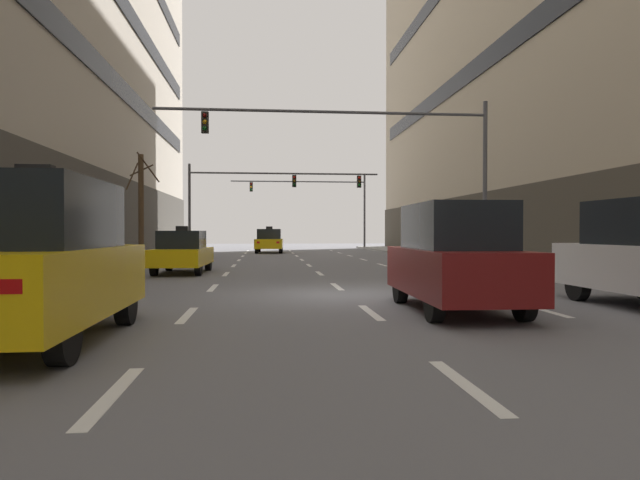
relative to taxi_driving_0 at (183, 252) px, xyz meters
The scene contains 35 objects.
ground_plane 9.10m from the taxi_driving_0, 56.66° to the right, with size 120.00×120.00×0.00m, color slate.
lane_stripe_l1_s2 15.68m from the taxi_driving_0, 84.11° to the right, with size 0.16×2.00×0.01m, color silver.
lane_stripe_l1_s3 10.73m from the taxi_driving_0, 81.37° to the right, with size 0.16×2.00×0.01m, color silver.
lane_stripe_l1_s4 5.86m from the taxi_driving_0, 73.94° to the right, with size 0.16×2.00×0.01m, color silver.
lane_stripe_l1_s5 1.87m from the taxi_driving_0, 19.80° to the right, with size 0.16×2.00×0.01m, color silver.
lane_stripe_l1_s6 4.77m from the taxi_driving_0, 70.03° to the left, with size 0.16×2.00×0.01m, color silver.
lane_stripe_l1_s7 9.59m from the taxi_driving_0, 80.32° to the left, with size 0.16×2.00×0.01m, color silver.
lane_stripe_l1_s8 14.53m from the taxi_driving_0, 83.64° to the left, with size 0.16×2.00×0.01m, color silver.
lane_stripe_l1_s9 19.50m from the taxi_driving_0, 85.27° to the left, with size 0.16×2.00×0.01m, color silver.
lane_stripe_l1_s10 24.49m from the taxi_driving_0, 86.24° to the left, with size 0.16×2.00×0.01m, color silver.
lane_stripe_l2_s2 16.37m from the taxi_driving_0, 72.26° to the right, with size 0.16×2.00×0.01m, color silver.
lane_stripe_l2_s3 11.72m from the taxi_driving_0, 64.77° to the right, with size 0.16×2.00×0.01m, color silver.
lane_stripe_l2_s4 7.52m from the taxi_driving_0, 48.22° to the right, with size 0.16×2.00×0.01m, color silver.
lane_stripe_l2_s5 5.08m from the taxi_driving_0, ahead, with size 0.16×2.00×0.01m, color silver.
lane_stripe_l2_s6 6.71m from the taxi_driving_0, 41.57° to the left, with size 0.16×2.00×0.01m, color silver.
lane_stripe_l2_s7 10.69m from the taxi_driving_0, 62.12° to the left, with size 0.16×2.00×0.01m, color silver.
lane_stripe_l2_s8 15.28m from the taxi_driving_0, 70.93° to the left, with size 0.16×2.00×0.01m, color silver.
lane_stripe_l2_s9 20.07m from the taxi_driving_0, 75.60° to the left, with size 0.16×2.00×0.01m, color silver.
lane_stripe_l2_s10 24.94m from the taxi_driving_0, 78.46° to the left, with size 0.16×2.00×0.01m, color silver.
lane_stripe_l3_s3 13.51m from the taxi_driving_0, 51.67° to the right, with size 0.16×2.00×0.01m, color silver.
lane_stripe_l3_s4 10.08m from the taxi_driving_0, 33.70° to the right, with size 0.16×2.00×0.01m, color silver.
lane_stripe_l3_s5 8.42m from the taxi_driving_0, ahead, with size 0.16×2.00×0.01m, color silver.
lane_stripe_l3_s6 9.49m from the taxi_driving_0, 27.86° to the left, with size 0.16×2.00×0.01m, color silver.
lane_stripe_l3_s7 12.62m from the taxi_driving_0, 48.40° to the left, with size 0.16×2.00×0.01m, color silver.
lane_stripe_l3_s8 16.69m from the taxi_driving_0, 59.89° to the left, with size 0.16×2.00×0.01m, color silver.
lane_stripe_l3_s9 21.16m from the taxi_driving_0, 66.70° to the left, with size 0.16×2.00×0.01m, color silver.
lane_stripe_l3_s10 25.83m from the taxi_driving_0, 71.10° to the left, with size 0.16×2.00×0.01m, color silver.
taxi_driving_0 is the anchor object (origin of this frame).
taxi_driving_1 20.25m from the taxi_driving_0, 80.60° to the left, with size 2.14×4.69×1.91m.
taxi_driving_2 12.96m from the taxi_driving_0, 90.39° to the right, with size 1.94×4.62×2.42m.
car_driving_3 12.45m from the taxi_driving_0, 57.86° to the right, with size 1.86×4.28×2.05m.
traffic_signal_0 9.00m from the taxi_driving_0, 12.41° to the left, with size 13.62×0.35×6.81m.
traffic_signal_1 18.90m from the taxi_driving_0, 81.50° to the left, with size 13.19×0.35×6.06m.
traffic_signal_2 31.62m from the taxi_driving_0, 74.82° to the left, with size 12.32×0.34×6.64m.
street_tree_0 7.62m from the taxi_driving_0, 113.48° to the left, with size 1.55×1.55×5.11m.
Camera 1 is at (-1.97, -13.34, 1.51)m, focal length 31.51 mm.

